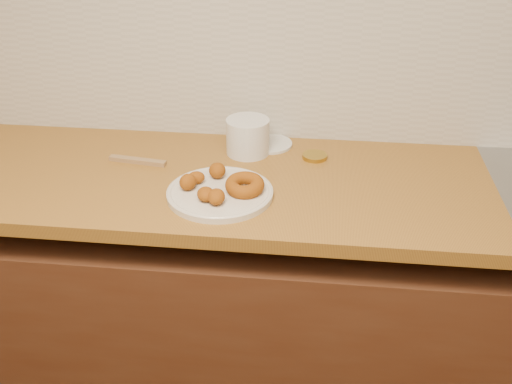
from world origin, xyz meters
TOP-DOWN VIEW (x-y plane):
  - base_cabinet at (0.00, 1.69)m, footprint 3.60×0.60m
  - butcher_block at (-0.65, 1.69)m, footprint 2.30×0.62m
  - backsplash at (0.00, 1.99)m, footprint 3.60×0.02m
  - donut_plate at (-0.25, 1.58)m, footprint 0.29×0.29m
  - ring_donut at (-0.19, 1.58)m, footprint 0.11×0.12m
  - fried_dough_chunks at (-0.29, 1.57)m, footprint 0.14×0.20m
  - plastic_tub at (-0.21, 1.85)m, footprint 0.15×0.15m
  - tub_lid at (-0.15, 1.91)m, footprint 0.18×0.18m
  - brass_jar_lid at (-0.01, 1.84)m, footprint 0.09×0.09m
  - wooden_utensil at (-0.53, 1.74)m, footprint 0.18×0.05m

SIDE VIEW (x-z plane):
  - base_cabinet at x=0.00m, z-range 0.00..0.77m
  - butcher_block at x=-0.65m, z-range 0.86..0.90m
  - tub_lid at x=-0.15m, z-range 0.90..0.91m
  - brass_jar_lid at x=-0.01m, z-range 0.90..0.91m
  - wooden_utensil at x=-0.53m, z-range 0.90..0.91m
  - donut_plate at x=-0.25m, z-range 0.90..0.92m
  - ring_donut at x=-0.19m, z-range 0.91..0.96m
  - fried_dough_chunks at x=-0.29m, z-range 0.91..0.96m
  - plastic_tub at x=-0.21m, z-range 0.90..1.01m
  - backsplash at x=0.00m, z-range 0.90..1.50m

